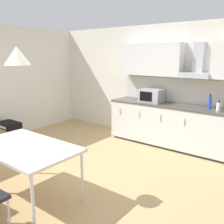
# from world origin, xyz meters

# --- Properties ---
(ground_plane) EXTENTS (8.52, 7.52, 0.02)m
(ground_plane) POSITION_xyz_m (0.00, 0.00, -0.01)
(ground_plane) COLOR tan
(wall_back) EXTENTS (6.82, 0.10, 2.54)m
(wall_back) POSITION_xyz_m (0.00, 2.56, 1.27)
(wall_back) COLOR silver
(wall_back) RESTS_ON ground_plane
(kitchen_counter) EXTENTS (3.49, 0.67, 0.89)m
(kitchen_counter) POSITION_xyz_m (0.87, 2.19, 0.45)
(kitchen_counter) COLOR #333333
(kitchen_counter) RESTS_ON ground_plane
(backsplash_tile) EXTENTS (3.47, 0.02, 0.51)m
(backsplash_tile) POSITION_xyz_m (0.87, 2.49, 1.15)
(backsplash_tile) COLOR silver
(backsplash_tile) RESTS_ON kitchen_counter
(upper_wall_cabinets) EXTENTS (3.47, 0.40, 0.68)m
(upper_wall_cabinets) POSITION_xyz_m (0.87, 2.34, 1.78)
(upper_wall_cabinets) COLOR silver
(microwave) EXTENTS (0.48, 0.35, 0.28)m
(microwave) POSITION_xyz_m (-0.02, 2.18, 1.03)
(microwave) COLOR #ADADB2
(microwave) RESTS_ON kitchen_counter
(bottle_blue) EXTENTS (0.07, 0.07, 0.28)m
(bottle_blue) POSITION_xyz_m (1.20, 2.24, 1.01)
(bottle_blue) COLOR blue
(bottle_blue) RESTS_ON kitchen_counter
(bottle_white) EXTENTS (0.08, 0.08, 0.19)m
(bottle_white) POSITION_xyz_m (1.39, 2.13, 0.97)
(bottle_white) COLOR white
(bottle_white) RESTS_ON kitchen_counter
(dining_table) EXTENTS (1.45, 0.86, 0.73)m
(dining_table) POSITION_xyz_m (-0.22, -0.83, 0.69)
(dining_table) COLOR silver
(dining_table) RESTS_ON ground_plane
(guitar_amp) EXTENTS (0.52, 0.37, 0.44)m
(guitar_amp) POSITION_xyz_m (-2.49, 0.24, 0.22)
(guitar_amp) COLOR black
(guitar_amp) RESTS_ON ground_plane
(pendant_lamp) EXTENTS (0.32, 0.32, 0.22)m
(pendant_lamp) POSITION_xyz_m (-0.22, -0.83, 1.87)
(pendant_lamp) COLOR silver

